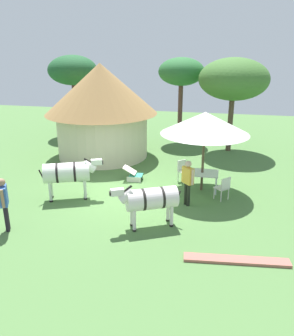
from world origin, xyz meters
TOP-DOWN VIEW (x-y plane):
  - ground_plane at (0.00, 0.00)m, footprint 36.00×36.00m
  - thatched_hut at (-2.11, 4.54)m, footprint 5.59×5.59m
  - shade_umbrella at (3.20, 1.04)m, footprint 3.35×3.35m
  - patio_dining_table at (3.20, 1.04)m, footprint 1.25×0.91m
  - patio_chair_near_hut at (2.36, 1.84)m, footprint 0.61×0.61m
  - patio_chair_east_end at (4.03, 0.24)m, footprint 0.61×0.61m
  - guest_beside_umbrella at (2.77, -0.47)m, footprint 0.47×0.47m
  - standing_watcher at (-2.50, -3.45)m, footprint 0.41×0.55m
  - striped_lounge_chair at (0.28, 1.52)m, footprint 0.84×0.59m
  - zebra_nearest_camera at (-1.60, -0.82)m, footprint 2.20×1.29m
  - zebra_by_umbrella at (1.78, -2.28)m, footprint 2.07×1.32m
  - acacia_tree_right_background at (-5.35, 8.69)m, footprint 3.01×3.01m
  - acacia_tree_behind_hut at (4.27, 6.92)m, footprint 3.61×3.61m
  - acacia_tree_left_background at (1.39, 8.38)m, footprint 2.62×2.62m
  - brick_patio_kerb at (4.43, -3.67)m, footprint 2.82×0.65m

SIDE VIEW (x-z plane):
  - ground_plane at x=0.00m, z-range 0.00..0.00m
  - brick_patio_kerb at x=4.43m, z-range 0.00..0.08m
  - striped_lounge_chair at x=0.28m, z-range -0.05..0.56m
  - patio_chair_near_hut at x=2.36m, z-range 0.07..0.97m
  - patio_chair_east_end at x=4.03m, z-range 0.07..0.97m
  - patio_dining_table at x=3.20m, z-range 0.28..1.02m
  - zebra_by_umbrella at x=1.78m, z-range 0.20..1.68m
  - guest_beside_umbrella at x=2.77m, z-range 0.17..1.85m
  - zebra_nearest_camera at x=-1.60m, z-range 0.25..1.81m
  - standing_watcher at x=-2.50m, z-range 0.17..1.90m
  - thatched_hut at x=-2.11m, z-range 0.24..4.90m
  - shade_umbrella at x=3.20m, z-range 1.14..4.27m
  - acacia_tree_behind_hut at x=4.27m, z-range 1.35..6.25m
  - acacia_tree_right_background at x=-5.35m, z-range 1.52..6.44m
  - acacia_tree_left_background at x=1.39m, z-range 1.58..6.42m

